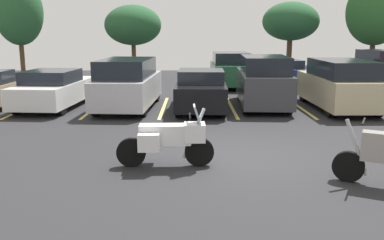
# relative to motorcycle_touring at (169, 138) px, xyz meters

# --- Properties ---
(ground) EXTENTS (44.00, 44.00, 0.10)m
(ground) POSITION_rel_motorcycle_touring_xyz_m (1.42, 0.81, -0.67)
(ground) COLOR #262628
(motorcycle_touring) EXTENTS (2.09, 0.90, 1.33)m
(motorcycle_touring) POSITION_rel_motorcycle_touring_xyz_m (0.00, 0.00, 0.00)
(motorcycle_touring) COLOR black
(motorcycle_touring) RESTS_ON ground
(parking_stripes) EXTENTS (15.83, 4.62, 0.01)m
(parking_stripes) POSITION_rel_motorcycle_touring_xyz_m (-0.59, 7.14, -0.62)
(parking_stripes) COLOR #EAE066
(parking_stripes) RESTS_ON ground
(car_white) EXTENTS (2.16, 4.58, 1.44)m
(car_white) POSITION_rel_motorcycle_touring_xyz_m (-4.75, 7.13, 0.09)
(car_white) COLOR white
(car_white) RESTS_ON ground
(car_silver) EXTENTS (2.14, 4.80, 1.87)m
(car_silver) POSITION_rel_motorcycle_touring_xyz_m (-1.90, 6.93, 0.32)
(car_silver) COLOR #B7B7BC
(car_silver) RESTS_ON ground
(car_black) EXTENTS (1.88, 4.44, 1.49)m
(car_black) POSITION_rel_motorcycle_touring_xyz_m (0.84, 6.75, 0.10)
(car_black) COLOR black
(car_black) RESTS_ON ground
(car_charcoal) EXTENTS (1.98, 4.60, 1.96)m
(car_charcoal) POSITION_rel_motorcycle_touring_xyz_m (3.22, 7.25, 0.34)
(car_charcoal) COLOR #38383D
(car_charcoal) RESTS_ON ground
(car_champagne) EXTENTS (1.95, 4.73, 1.84)m
(car_champagne) POSITION_rel_motorcycle_touring_xyz_m (5.97, 6.77, 0.30)
(car_champagne) COLOR #C1B289
(car_champagne) RESTS_ON ground
(car_far_green) EXTENTS (1.90, 4.30, 1.81)m
(car_far_green) POSITION_rel_motorcycle_touring_xyz_m (2.50, 13.19, 0.29)
(car_far_green) COLOR #235638
(car_far_green) RESTS_ON ground
(car_far_navy) EXTENTS (2.25, 4.48, 1.44)m
(car_far_navy) POSITION_rel_motorcycle_touring_xyz_m (5.13, 13.42, 0.10)
(car_far_navy) COLOR navy
(car_far_navy) RESTS_ON ground
(car_far_blue) EXTENTS (2.06, 4.55, 1.42)m
(car_far_blue) POSITION_rel_motorcycle_touring_xyz_m (7.74, 13.22, 0.08)
(car_far_blue) COLOR #2D519E
(car_far_blue) RESTS_ON ground
(car_far_grey) EXTENTS (2.21, 4.50, 1.92)m
(car_far_grey) POSITION_rel_motorcycle_touring_xyz_m (10.36, 13.22, 0.32)
(car_far_grey) COLOR slate
(car_far_grey) RESTS_ON ground
(tree_far_left) EXTENTS (2.96, 2.96, 6.12)m
(tree_far_left) POSITION_rel_motorcycle_touring_xyz_m (-10.31, 18.08, 3.43)
(tree_far_left) COLOR #4C3823
(tree_far_left) RESTS_ON ground
(tree_right) EXTENTS (3.57, 3.57, 4.51)m
(tree_right) POSITION_rel_motorcycle_touring_xyz_m (-3.23, 18.28, 2.63)
(tree_right) COLOR #4C3823
(tree_right) RESTS_ON ground
(tree_left) EXTENTS (3.79, 3.79, 4.83)m
(tree_left) POSITION_rel_motorcycle_touring_xyz_m (7.15, 20.16, 2.91)
(tree_left) COLOR #4C3823
(tree_left) RESTS_ON ground
(tree_far_right) EXTENTS (3.50, 3.50, 6.08)m
(tree_far_right) POSITION_rel_motorcycle_touring_xyz_m (11.79, 17.74, 3.42)
(tree_far_right) COLOR #4C3823
(tree_far_right) RESTS_ON ground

